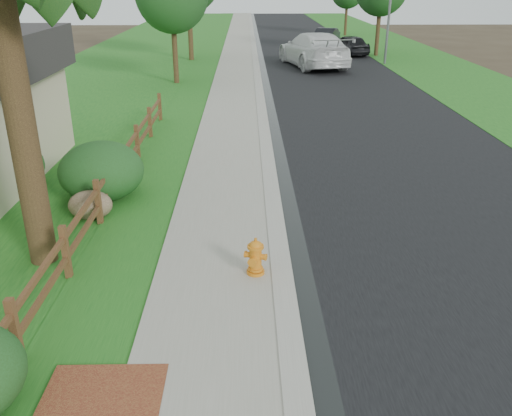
{
  "coord_description": "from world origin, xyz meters",
  "views": [
    {
      "loc": [
        -0.26,
        -6.1,
        5.25
      ],
      "look_at": [
        -0.07,
        3.89,
        0.96
      ],
      "focal_mm": 38.0,
      "sensor_mm": 36.0,
      "label": 1
    }
  ],
  "objects_px": {
    "fire_hydrant": "(255,257)",
    "white_suv": "(314,50)",
    "dark_car_mid": "(350,45)",
    "ranch_fence": "(110,181)"
  },
  "relations": [
    {
      "from": "white_suv",
      "to": "dark_car_mid",
      "type": "relative_size",
      "value": 1.74
    },
    {
      "from": "dark_car_mid",
      "to": "ranch_fence",
      "type": "bearing_deg",
      "value": 55.58
    },
    {
      "from": "fire_hydrant",
      "to": "white_suv",
      "type": "relative_size",
      "value": 0.1
    },
    {
      "from": "white_suv",
      "to": "dark_car_mid",
      "type": "xyz_separation_m",
      "value": [
        3.25,
        5.47,
        -0.34
      ]
    },
    {
      "from": "fire_hydrant",
      "to": "white_suv",
      "type": "height_order",
      "value": "white_suv"
    },
    {
      "from": "dark_car_mid",
      "to": "white_suv",
      "type": "bearing_deg",
      "value": 46.35
    },
    {
      "from": "dark_car_mid",
      "to": "fire_hydrant",
      "type": "bearing_deg",
      "value": 63.82
    },
    {
      "from": "fire_hydrant",
      "to": "dark_car_mid",
      "type": "distance_m",
      "value": 31.94
    },
    {
      "from": "fire_hydrant",
      "to": "ranch_fence",
      "type": "bearing_deg",
      "value": 133.99
    },
    {
      "from": "ranch_fence",
      "to": "fire_hydrant",
      "type": "distance_m",
      "value": 5.04
    }
  ]
}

